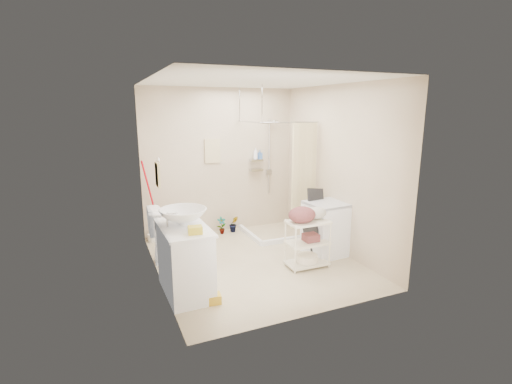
{
  "coord_description": "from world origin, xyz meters",
  "views": [
    {
      "loc": [
        -2.04,
        -4.76,
        2.24
      ],
      "look_at": [
        0.12,
        0.25,
        1.01
      ],
      "focal_mm": 26.0,
      "sensor_mm": 36.0,
      "label": 1
    }
  ],
  "objects_px": {
    "toilet": "(177,233)",
    "laundry_rack": "(308,239)",
    "vanity": "(185,260)",
    "washing_machine": "(326,228)"
  },
  "relations": [
    {
      "from": "washing_machine",
      "to": "laundry_rack",
      "type": "bearing_deg",
      "value": -152.96
    },
    {
      "from": "washing_machine",
      "to": "vanity",
      "type": "bearing_deg",
      "value": -174.31
    },
    {
      "from": "toilet",
      "to": "laundry_rack",
      "type": "relative_size",
      "value": 1.02
    },
    {
      "from": "washing_machine",
      "to": "laundry_rack",
      "type": "height_order",
      "value": "washing_machine"
    },
    {
      "from": "vanity",
      "to": "toilet",
      "type": "bearing_deg",
      "value": 82.04
    },
    {
      "from": "laundry_rack",
      "to": "vanity",
      "type": "bearing_deg",
      "value": -176.69
    },
    {
      "from": "toilet",
      "to": "washing_machine",
      "type": "height_order",
      "value": "toilet"
    },
    {
      "from": "vanity",
      "to": "laundry_rack",
      "type": "bearing_deg",
      "value": 1.02
    },
    {
      "from": "toilet",
      "to": "laundry_rack",
      "type": "xyz_separation_m",
      "value": [
        1.67,
        -0.97,
        -0.01
      ]
    },
    {
      "from": "toilet",
      "to": "washing_machine",
      "type": "bearing_deg",
      "value": -103.05
    }
  ]
}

